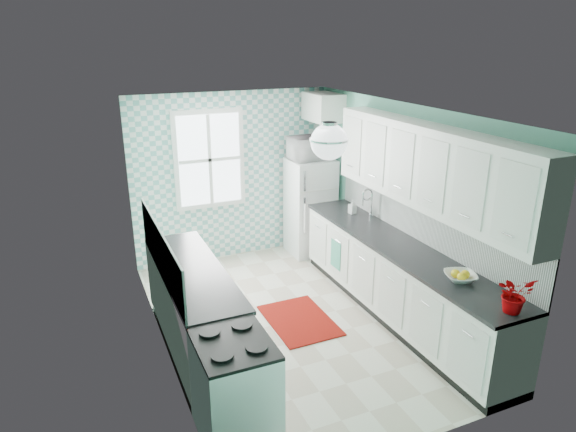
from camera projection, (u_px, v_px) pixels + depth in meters
name	position (u px, v px, depth m)	size (l,w,h in m)	color
floor	(293.00, 321.00, 6.17)	(3.00, 4.40, 0.02)	beige
ceiling	(293.00, 110.00, 5.33)	(3.00, 4.40, 0.02)	white
wall_back	(232.00, 176.00, 7.66)	(3.00, 0.02, 2.50)	#62B197
wall_front	(414.00, 317.00, 3.84)	(3.00, 0.02, 2.50)	#62B197
wall_left	(157.00, 244.00, 5.18)	(0.02, 4.40, 2.50)	#62B197
wall_right	(404.00, 206.00, 6.32)	(0.02, 4.40, 2.50)	#62B197
accent_wall	(233.00, 177.00, 7.64)	(3.00, 0.01, 2.50)	#68B0AB
window	(209.00, 160.00, 7.38)	(1.04, 0.05, 1.44)	white
backsplash_right	(423.00, 221.00, 5.98)	(0.02, 3.60, 0.51)	white
backsplash_left	(161.00, 252.00, 5.14)	(0.02, 2.15, 0.51)	white
upper_cabinets_right	(429.00, 167.00, 5.52)	(0.33, 3.20, 0.90)	white
upper_cabinet_fridge	(323.00, 107.00, 7.49)	(0.40, 0.74, 0.40)	white
ceiling_light	(329.00, 141.00, 4.70)	(0.34, 0.34, 0.35)	silver
base_cabinets_right	(398.00, 283.00, 6.12)	(0.60, 3.60, 0.90)	white
countertop_right	(400.00, 247.00, 5.96)	(0.63, 3.60, 0.04)	black
base_cabinets_left	(194.00, 311.00, 5.50)	(0.60, 2.15, 0.90)	white
countertop_left	(192.00, 271.00, 5.35)	(0.63, 2.15, 0.04)	black
fridge	(310.00, 207.00, 7.91)	(0.65, 0.65, 1.49)	silver
stove	(235.00, 387.00, 4.26)	(0.61, 0.76, 0.91)	white
sink	(359.00, 220.00, 6.79)	(0.54, 0.45, 0.53)	silver
rug	(299.00, 320.00, 6.16)	(0.72, 1.02, 0.02)	maroon
dish_towel	(336.00, 255.00, 6.83)	(0.02, 0.25, 0.38)	#65A79D
fruit_bowl	(460.00, 277.00, 5.09)	(0.31, 0.31, 0.08)	white
potted_plant	(515.00, 294.00, 4.47)	(0.31, 0.27, 0.34)	red
soap_bottle	(352.00, 207.00, 6.98)	(0.09, 0.09, 0.19)	#96A5B0
microwave	(311.00, 148.00, 7.60)	(0.62, 0.42, 0.34)	white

